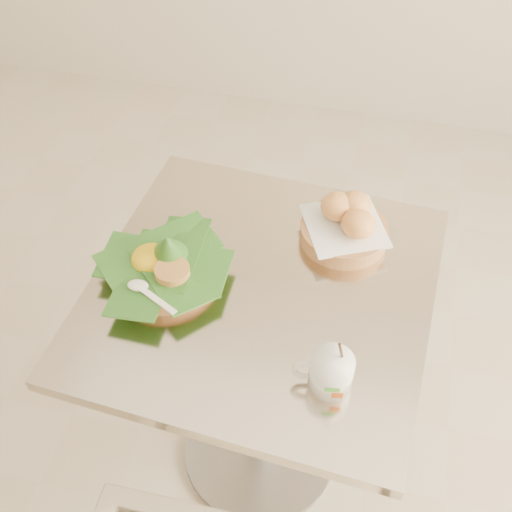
% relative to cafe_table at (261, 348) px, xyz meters
% --- Properties ---
extents(floor, '(3.60, 3.60, 0.00)m').
position_rel_cafe_table_xyz_m(floor, '(-0.14, -0.02, -0.53)').
color(floor, beige).
rests_on(floor, ground).
extents(cafe_table, '(0.74, 0.74, 0.75)m').
position_rel_cafe_table_xyz_m(cafe_table, '(0.00, 0.00, 0.00)').
color(cafe_table, gray).
rests_on(cafe_table, floor).
extents(rice_basket, '(0.27, 0.27, 0.14)m').
position_rel_cafe_table_xyz_m(rice_basket, '(-0.20, -0.02, 0.26)').
color(rice_basket, '#A87248').
rests_on(rice_basket, cafe_table).
extents(bread_basket, '(0.22, 0.22, 0.10)m').
position_rel_cafe_table_xyz_m(bread_basket, '(0.15, 0.19, 0.26)').
color(bread_basket, '#A87248').
rests_on(bread_basket, cafe_table).
extents(coffee_mug, '(0.11, 0.08, 0.14)m').
position_rel_cafe_table_xyz_m(coffee_mug, '(0.17, -0.19, 0.26)').
color(coffee_mug, white).
rests_on(coffee_mug, cafe_table).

